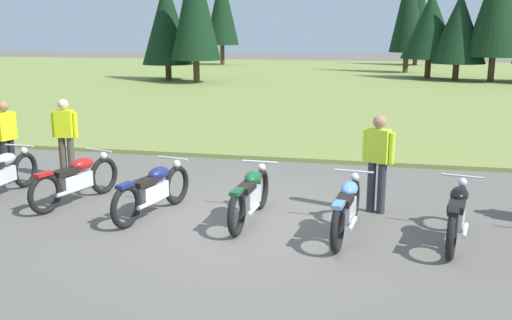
% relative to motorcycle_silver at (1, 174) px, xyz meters
% --- Properties ---
extents(ground_plane, '(140.00, 140.00, 0.00)m').
position_rel_motorcycle_silver_xyz_m(ground_plane, '(4.81, -0.43, -0.44)').
color(ground_plane, '#605B54').
extents(grass_moorland, '(80.00, 44.00, 0.10)m').
position_rel_motorcycle_silver_xyz_m(grass_moorland, '(4.81, 25.95, -0.39)').
color(grass_moorland, olive).
rests_on(grass_moorland, ground).
extents(forest_treeline, '(35.58, 22.95, 8.65)m').
position_rel_motorcycle_silver_xyz_m(forest_treeline, '(9.77, 29.46, 3.88)').
color(forest_treeline, '#47331E').
rests_on(forest_treeline, ground).
extents(motorcycle_silver, '(0.62, 2.10, 0.88)m').
position_rel_motorcycle_silver_xyz_m(motorcycle_silver, '(0.00, 0.00, 0.00)').
color(motorcycle_silver, black).
rests_on(motorcycle_silver, ground).
extents(motorcycle_red, '(0.81, 2.05, 0.88)m').
position_rel_motorcycle_silver_xyz_m(motorcycle_red, '(1.57, -0.05, 0.00)').
color(motorcycle_red, black).
rests_on(motorcycle_red, ground).
extents(motorcycle_navy, '(0.75, 2.06, 0.88)m').
position_rel_motorcycle_silver_xyz_m(motorcycle_navy, '(3.18, -0.40, 0.00)').
color(motorcycle_navy, black).
rests_on(motorcycle_navy, ground).
extents(motorcycle_british_green, '(0.62, 2.10, 0.88)m').
position_rel_motorcycle_silver_xyz_m(motorcycle_british_green, '(4.83, -0.35, 0.00)').
color(motorcycle_british_green, black).
rests_on(motorcycle_british_green, ground).
extents(motorcycle_sky_blue, '(0.62, 2.10, 0.88)m').
position_rel_motorcycle_silver_xyz_m(motorcycle_sky_blue, '(6.39, -0.67, 0.00)').
color(motorcycle_sky_blue, black).
rests_on(motorcycle_sky_blue, ground).
extents(motorcycle_black, '(0.69, 2.08, 0.88)m').
position_rel_motorcycle_silver_xyz_m(motorcycle_black, '(7.97, -0.63, 0.00)').
color(motorcycle_black, black).
rests_on(motorcycle_black, ground).
extents(rider_with_back_turned, '(0.53, 0.32, 1.67)m').
position_rel_motorcycle_silver_xyz_m(rider_with_back_turned, '(6.81, 0.54, 0.51)').
color(rider_with_back_turned, '#2D2D38').
rests_on(rider_with_back_turned, ground).
extents(rider_in_hivis_vest, '(0.31, 0.53, 1.67)m').
position_rel_motorcycle_silver_xyz_m(rider_in_hivis_vest, '(-0.52, 0.95, 0.51)').
color(rider_in_hivis_vest, black).
rests_on(rider_in_hivis_vest, ground).
extents(rider_checking_bike, '(0.55, 0.26, 1.67)m').
position_rel_motorcycle_silver_xyz_m(rider_checking_bike, '(0.49, 1.47, 0.51)').
color(rider_checking_bike, '#4C4233').
rests_on(rider_checking_bike, ground).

